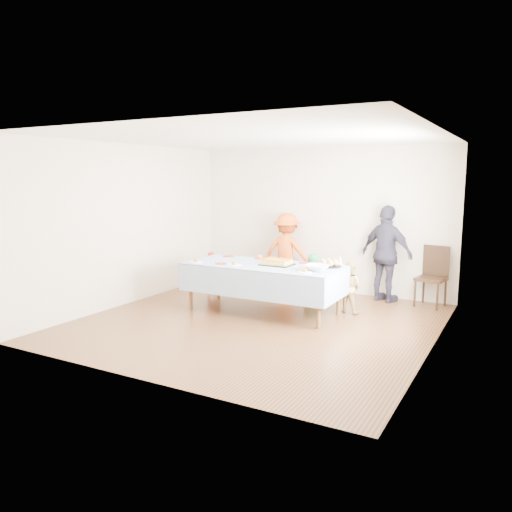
# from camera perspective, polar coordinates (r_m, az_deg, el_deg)

# --- Properties ---
(ground) EXTENTS (5.00, 5.00, 0.00)m
(ground) POSITION_cam_1_polar(r_m,az_deg,el_deg) (7.54, 0.15, -7.55)
(ground) COLOR #432613
(ground) RESTS_ON ground
(room_walls) EXTENTS (5.04, 5.04, 2.72)m
(room_walls) POSITION_cam_1_polar(r_m,az_deg,el_deg) (7.22, 0.55, 6.01)
(room_walls) COLOR beige
(room_walls) RESTS_ON ground
(party_table) EXTENTS (2.50, 1.10, 0.78)m
(party_table) POSITION_cam_1_polar(r_m,az_deg,el_deg) (7.93, 0.81, -1.34)
(party_table) COLOR brown
(party_table) RESTS_ON ground
(birthday_cake) EXTENTS (0.49, 0.37, 0.09)m
(birthday_cake) POSITION_cam_1_polar(r_m,az_deg,el_deg) (7.85, 2.41, -0.74)
(birthday_cake) COLOR black
(birthday_cake) RESTS_ON party_table
(rolls_tray) EXTENTS (0.38, 0.38, 0.11)m
(rolls_tray) POSITION_cam_1_polar(r_m,az_deg,el_deg) (7.78, 8.39, -0.86)
(rolls_tray) COLOR black
(rolls_tray) RESTS_ON party_table
(punch_bowl) EXTENTS (0.37, 0.37, 0.09)m
(punch_bowl) POSITION_cam_1_polar(r_m,az_deg,el_deg) (7.42, 7.02, -1.34)
(punch_bowl) COLOR silver
(punch_bowl) RESTS_ON party_table
(party_hat) EXTENTS (0.10, 0.10, 0.18)m
(party_hat) POSITION_cam_1_polar(r_m,az_deg,el_deg) (7.88, 9.56, -0.47)
(party_hat) COLOR white
(party_hat) RESTS_ON party_table
(fork_pile) EXTENTS (0.24, 0.18, 0.07)m
(fork_pile) POSITION_cam_1_polar(r_m,az_deg,el_deg) (7.45, 4.85, -1.34)
(fork_pile) COLOR white
(fork_pile) RESTS_ON party_table
(plate_red_far_a) EXTENTS (0.20, 0.20, 0.01)m
(plate_red_far_a) POSITION_cam_1_polar(r_m,az_deg,el_deg) (8.72, -3.16, -0.01)
(plate_red_far_a) COLOR red
(plate_red_far_a) RESTS_ON party_table
(plate_red_far_b) EXTENTS (0.18, 0.18, 0.01)m
(plate_red_far_b) POSITION_cam_1_polar(r_m,az_deg,el_deg) (8.46, 0.41, -0.27)
(plate_red_far_b) COLOR red
(plate_red_far_b) RESTS_ON party_table
(plate_red_far_c) EXTENTS (0.18, 0.18, 0.01)m
(plate_red_far_c) POSITION_cam_1_polar(r_m,az_deg,el_deg) (8.28, 2.08, -0.47)
(plate_red_far_c) COLOR red
(plate_red_far_c) RESTS_ON party_table
(plate_red_far_d) EXTENTS (0.16, 0.16, 0.01)m
(plate_red_far_d) POSITION_cam_1_polar(r_m,az_deg,el_deg) (8.06, 5.50, -0.77)
(plate_red_far_d) COLOR red
(plate_red_far_d) RESTS_ON party_table
(plate_red_near) EXTENTS (0.18, 0.18, 0.01)m
(plate_red_near) POSITION_cam_1_polar(r_m,az_deg,el_deg) (7.97, -4.03, -0.87)
(plate_red_near) COLOR red
(plate_red_near) RESTS_ON party_table
(plate_white_left) EXTENTS (0.22, 0.22, 0.01)m
(plate_white_left) POSITION_cam_1_polar(r_m,az_deg,el_deg) (8.13, -6.87, -0.71)
(plate_white_left) COLOR white
(plate_white_left) RESTS_ON party_table
(plate_white_mid) EXTENTS (0.22, 0.22, 0.01)m
(plate_white_mid) POSITION_cam_1_polar(r_m,az_deg,el_deg) (7.82, -2.52, -1.04)
(plate_white_mid) COLOR white
(plate_white_mid) RESTS_ON party_table
(plate_white_right) EXTENTS (0.22, 0.22, 0.01)m
(plate_white_right) POSITION_cam_1_polar(r_m,az_deg,el_deg) (7.26, 5.56, -1.85)
(plate_white_right) COLOR white
(plate_white_right) RESTS_ON party_table
(dining_chair) EXTENTS (0.51, 0.51, 1.01)m
(dining_chair) POSITION_cam_1_polar(r_m,az_deg,el_deg) (8.88, 19.58, -1.82)
(dining_chair) COLOR black
(dining_chair) RESTS_ON ground
(toddler_left) EXTENTS (0.30, 0.20, 0.79)m
(toddler_left) POSITION_cam_1_polar(r_m,az_deg,el_deg) (9.31, -5.07, -1.90)
(toddler_left) COLOR red
(toddler_left) RESTS_ON ground
(toddler_mid) EXTENTS (0.49, 0.40, 0.87)m
(toddler_mid) POSITION_cam_1_polar(r_m,az_deg,el_deg) (8.57, 6.57, -2.59)
(toddler_mid) COLOR #297D44
(toddler_mid) RESTS_ON ground
(toddler_right) EXTENTS (0.44, 0.37, 0.82)m
(toddler_right) POSITION_cam_1_polar(r_m,az_deg,el_deg) (8.10, 10.60, -3.52)
(toddler_right) COLOR tan
(toddler_right) RESTS_ON ground
(adult_left) EXTENTS (0.98, 0.59, 1.48)m
(adult_left) POSITION_cam_1_polar(r_m,az_deg,el_deg) (9.55, 3.53, 0.48)
(adult_left) COLOR #DE5A1B
(adult_left) RESTS_ON ground
(adult_right) EXTENTS (1.06, 0.73, 1.68)m
(adult_right) POSITION_cam_1_polar(r_m,az_deg,el_deg) (8.90, 14.71, 0.24)
(adult_right) COLOR #2F2C3D
(adult_right) RESTS_ON ground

